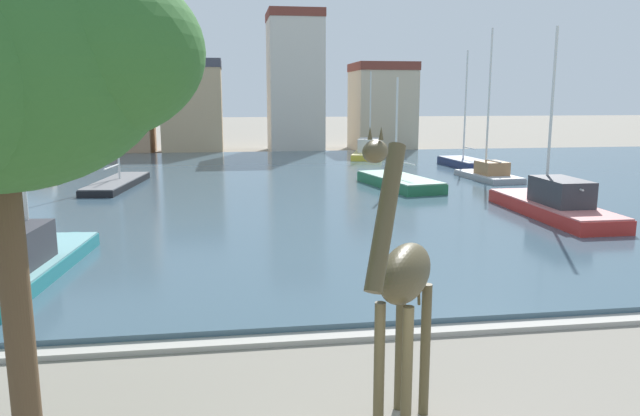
{
  "coord_description": "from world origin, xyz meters",
  "views": [
    {
      "loc": [
        -2.34,
        -6.64,
        5.37
      ],
      "look_at": [
        0.16,
        10.12,
        2.2
      ],
      "focal_mm": 33.78,
      "sensor_mm": 36.0,
      "label": 1
    }
  ],
  "objects_px": {
    "sailboat_black": "(121,183)",
    "sailboat_orange": "(44,166)",
    "sailboat_teal": "(29,261)",
    "sailboat_grey": "(486,175)",
    "sailboat_yellow": "(370,152)",
    "giraffe_statue": "(403,281)",
    "sailboat_navy": "(462,163)",
    "sailboat_red": "(546,205)",
    "sailboat_green": "(394,182)"
  },
  "relations": [
    {
      "from": "sailboat_black",
      "to": "sailboat_orange",
      "type": "xyz_separation_m",
      "value": [
        -6.38,
        7.45,
        0.25
      ]
    },
    {
      "from": "sailboat_teal",
      "to": "sailboat_grey",
      "type": "bearing_deg",
      "value": 38.64
    },
    {
      "from": "sailboat_yellow",
      "to": "sailboat_grey",
      "type": "bearing_deg",
      "value": -75.19
    },
    {
      "from": "giraffe_statue",
      "to": "sailboat_navy",
      "type": "xyz_separation_m",
      "value": [
        14.33,
        33.58,
        -2.1
      ]
    },
    {
      "from": "sailboat_black",
      "to": "sailboat_grey",
      "type": "height_order",
      "value": "sailboat_grey"
    },
    {
      "from": "giraffe_statue",
      "to": "sailboat_teal",
      "type": "xyz_separation_m",
      "value": [
        -8.51,
        9.5,
        -1.96
      ]
    },
    {
      "from": "sailboat_red",
      "to": "sailboat_green",
      "type": "distance_m",
      "value": 10.18
    },
    {
      "from": "giraffe_statue",
      "to": "sailboat_black",
      "type": "xyz_separation_m",
      "value": [
        -8.93,
        27.36,
        -2.2
      ]
    },
    {
      "from": "sailboat_green",
      "to": "sailboat_orange",
      "type": "distance_m",
      "value": 24.19
    },
    {
      "from": "sailboat_red",
      "to": "sailboat_navy",
      "type": "bearing_deg",
      "value": 79.78
    },
    {
      "from": "sailboat_orange",
      "to": "sailboat_navy",
      "type": "distance_m",
      "value": 29.66
    },
    {
      "from": "sailboat_orange",
      "to": "sailboat_red",
      "type": "bearing_deg",
      "value": -35.94
    },
    {
      "from": "sailboat_yellow",
      "to": "sailboat_red",
      "type": "bearing_deg",
      "value": -85.99
    },
    {
      "from": "giraffe_statue",
      "to": "sailboat_yellow",
      "type": "xyz_separation_m",
      "value": [
        9.26,
        41.85,
        -1.96
      ]
    },
    {
      "from": "sailboat_yellow",
      "to": "sailboat_navy",
      "type": "bearing_deg",
      "value": -58.5
    },
    {
      "from": "sailboat_red",
      "to": "sailboat_navy",
      "type": "distance_m",
      "value": 18.21
    },
    {
      "from": "sailboat_teal",
      "to": "sailboat_yellow",
      "type": "distance_m",
      "value": 36.91
    },
    {
      "from": "sailboat_grey",
      "to": "sailboat_yellow",
      "type": "xyz_separation_m",
      "value": [
        -3.96,
        14.97,
        0.09
      ]
    },
    {
      "from": "sailboat_yellow",
      "to": "sailboat_green",
      "type": "bearing_deg",
      "value": -98.46
    },
    {
      "from": "sailboat_black",
      "to": "sailboat_navy",
      "type": "xyz_separation_m",
      "value": [
        23.26,
        6.22,
        0.1
      ]
    },
    {
      "from": "sailboat_red",
      "to": "sailboat_teal",
      "type": "bearing_deg",
      "value": -162.55
    },
    {
      "from": "sailboat_black",
      "to": "sailboat_orange",
      "type": "distance_m",
      "value": 9.81
    },
    {
      "from": "sailboat_black",
      "to": "sailboat_teal",
      "type": "bearing_deg",
      "value": -88.66
    },
    {
      "from": "giraffe_statue",
      "to": "sailboat_red",
      "type": "xyz_separation_m",
      "value": [
        11.1,
        15.66,
        -1.91
      ]
    },
    {
      "from": "sailboat_grey",
      "to": "sailboat_orange",
      "type": "relative_size",
      "value": 0.97
    },
    {
      "from": "sailboat_teal",
      "to": "sailboat_navy",
      "type": "distance_m",
      "value": 33.19
    },
    {
      "from": "sailboat_orange",
      "to": "sailboat_black",
      "type": "bearing_deg",
      "value": -49.42
    },
    {
      "from": "sailboat_teal",
      "to": "sailboat_black",
      "type": "xyz_separation_m",
      "value": [
        -0.42,
        17.86,
        -0.23
      ]
    },
    {
      "from": "sailboat_grey",
      "to": "sailboat_red",
      "type": "bearing_deg",
      "value": -100.74
    },
    {
      "from": "sailboat_teal",
      "to": "sailboat_black",
      "type": "distance_m",
      "value": 17.86
    },
    {
      "from": "sailboat_grey",
      "to": "sailboat_black",
      "type": "bearing_deg",
      "value": 178.75
    },
    {
      "from": "sailboat_grey",
      "to": "sailboat_teal",
      "type": "bearing_deg",
      "value": -141.36
    },
    {
      "from": "sailboat_teal",
      "to": "sailboat_green",
      "type": "bearing_deg",
      "value": 45.2
    },
    {
      "from": "sailboat_navy",
      "to": "sailboat_yellow",
      "type": "bearing_deg",
      "value": 121.5
    },
    {
      "from": "sailboat_yellow",
      "to": "sailboat_orange",
      "type": "xyz_separation_m",
      "value": [
        -24.57,
        -7.04,
        0.02
      ]
    },
    {
      "from": "sailboat_teal",
      "to": "sailboat_orange",
      "type": "xyz_separation_m",
      "value": [
        -6.8,
        25.3,
        0.02
      ]
    },
    {
      "from": "sailboat_orange",
      "to": "sailboat_navy",
      "type": "relative_size",
      "value": 1.14
    },
    {
      "from": "sailboat_teal",
      "to": "sailboat_red",
      "type": "height_order",
      "value": "sailboat_teal"
    },
    {
      "from": "sailboat_navy",
      "to": "sailboat_orange",
      "type": "bearing_deg",
      "value": 177.63
    },
    {
      "from": "sailboat_red",
      "to": "sailboat_black",
      "type": "relative_size",
      "value": 1.03
    },
    {
      "from": "sailboat_navy",
      "to": "sailboat_green",
      "type": "bearing_deg",
      "value": -131.03
    },
    {
      "from": "sailboat_teal",
      "to": "sailboat_yellow",
      "type": "height_order",
      "value": "sailboat_teal"
    },
    {
      "from": "sailboat_green",
      "to": "sailboat_orange",
      "type": "relative_size",
      "value": 0.81
    },
    {
      "from": "giraffe_statue",
      "to": "sailboat_red",
      "type": "relative_size",
      "value": 0.54
    },
    {
      "from": "sailboat_yellow",
      "to": "sailboat_black",
      "type": "bearing_deg",
      "value": -141.46
    },
    {
      "from": "sailboat_teal",
      "to": "sailboat_red",
      "type": "xyz_separation_m",
      "value": [
        19.61,
        6.16,
        0.05
      ]
    },
    {
      "from": "sailboat_teal",
      "to": "sailboat_red",
      "type": "relative_size",
      "value": 1.0
    },
    {
      "from": "sailboat_teal",
      "to": "sailboat_grey",
      "type": "relative_size",
      "value": 0.98
    },
    {
      "from": "giraffe_statue",
      "to": "sailboat_green",
      "type": "xyz_separation_m",
      "value": [
        6.73,
        24.85,
        -2.11
      ]
    },
    {
      "from": "giraffe_statue",
      "to": "sailboat_grey",
      "type": "distance_m",
      "value": 30.02
    }
  ]
}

